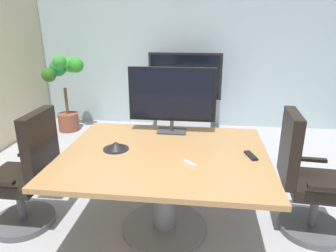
% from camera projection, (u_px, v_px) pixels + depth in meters
% --- Properties ---
extents(ground_plane, '(7.68, 7.68, 0.00)m').
position_uv_depth(ground_plane, '(161.00, 248.00, 2.55)').
color(ground_plane, '#99999E').
extents(wall_back_glass_partition, '(5.32, 0.10, 2.70)m').
position_uv_depth(wall_back_glass_partition, '(188.00, 48.00, 5.25)').
color(wall_back_glass_partition, '#9EB2B7').
rests_on(wall_back_glass_partition, ground).
extents(conference_table, '(1.71, 1.38, 0.75)m').
position_uv_depth(conference_table, '(164.00, 172.00, 2.62)').
color(conference_table, olive).
rests_on(conference_table, ground).
extents(office_chair_left, '(0.60, 0.57, 1.09)m').
position_uv_depth(office_chair_left, '(27.00, 180.00, 2.71)').
color(office_chair_left, '#4C4C51').
rests_on(office_chair_left, ground).
extents(office_chair_right, '(0.61, 0.59, 1.09)m').
position_uv_depth(office_chair_right, '(306.00, 185.00, 2.64)').
color(office_chair_right, '#4C4C51').
rests_on(office_chair_right, ground).
extents(tv_monitor, '(0.84, 0.18, 0.64)m').
position_uv_depth(tv_monitor, '(172.00, 96.00, 2.94)').
color(tv_monitor, '#333338').
rests_on(tv_monitor, conference_table).
extents(wall_display_unit, '(1.20, 0.36, 1.31)m').
position_uv_depth(wall_display_unit, '(185.00, 105.00, 5.21)').
color(wall_display_unit, '#B7BABC').
rests_on(wall_display_unit, ground).
extents(potted_plant, '(0.62, 0.54, 1.29)m').
position_uv_depth(potted_plant, '(65.00, 85.00, 5.08)').
color(potted_plant, brown).
rests_on(potted_plant, ground).
extents(conference_phone, '(0.22, 0.22, 0.07)m').
position_uv_depth(conference_phone, '(116.00, 146.00, 2.62)').
color(conference_phone, black).
rests_on(conference_phone, conference_table).
extents(remote_control, '(0.10, 0.18, 0.02)m').
position_uv_depth(remote_control, '(251.00, 156.00, 2.49)').
color(remote_control, black).
rests_on(remote_control, conference_table).
extents(whiteboard_marker, '(0.11, 0.10, 0.02)m').
position_uv_depth(whiteboard_marker, '(190.00, 163.00, 2.35)').
color(whiteboard_marker, silver).
rests_on(whiteboard_marker, conference_table).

